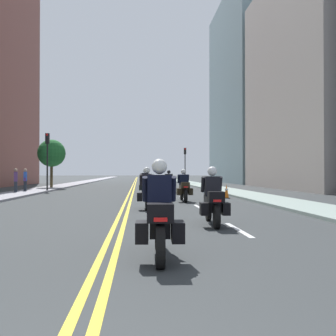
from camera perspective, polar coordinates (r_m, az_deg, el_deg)
name	(u,v)px	position (r m, az deg, el deg)	size (l,w,h in m)	color
ground_plane	(135,183)	(49.25, -5.08, -2.34)	(264.00, 264.00, 0.00)	#323637
sidewalk_left	(78,183)	(49.85, -13.41, -2.24)	(2.43, 144.00, 0.12)	gray
sidewalk_right	(189,183)	(49.70, 3.27, -2.26)	(2.43, 144.00, 0.12)	#8A9C93
centreline_yellow_inner	(134,183)	(49.25, -5.22, -2.34)	(0.12, 132.00, 0.01)	yellow
centreline_yellow_outer	(136,183)	(49.25, -4.95, -2.34)	(0.12, 132.00, 0.01)	yellow
lane_dashes_white	(169,190)	(30.36, 0.21, -3.37)	(0.14, 56.40, 0.01)	silver
building_right_1	(323,79)	(37.08, 22.46, 12.31)	(9.09, 17.89, 19.47)	#ABA097
building_right_2	(249,91)	(55.83, 12.12, 11.40)	(7.51, 20.15, 26.19)	gray
motorcycle_0	(159,219)	(6.28, -1.30, -7.73)	(0.77, 2.13, 1.66)	black
motorcycle_1	(213,201)	(10.27, 6.80, -5.05)	(0.78, 2.18, 1.59)	black
motorcycle_2	(147,192)	(14.74, -3.22, -3.67)	(0.76, 2.16, 1.64)	black
motorcycle_3	(184,188)	(18.55, 2.41, -3.07)	(0.76, 2.27, 1.60)	black
motorcycle_4	(145,185)	(22.98, -3.49, -2.57)	(0.77, 2.18, 1.67)	black
motorcycle_5	(169,183)	(26.90, 0.15, -2.31)	(0.78, 2.10, 1.60)	black
traffic_cone_0	(227,191)	(21.13, 8.85, -3.50)	(0.33, 0.33, 0.78)	black
traffic_light_near	(47,151)	(30.04, -17.81, 2.50)	(0.28, 0.38, 4.41)	black
traffic_light_far	(185,159)	(47.76, 2.60, 1.40)	(0.28, 0.38, 4.55)	black
pedestrian_0	(25,180)	(28.72, -20.81, -1.72)	(0.29, 0.50, 1.71)	#232B33
pedestrian_1	(16,181)	(27.29, -22.07, -1.78)	(0.30, 0.50, 1.71)	#272E38
street_tree_0	(52,153)	(35.04, -17.22, 2.13)	(2.44, 2.44, 4.37)	#493B22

